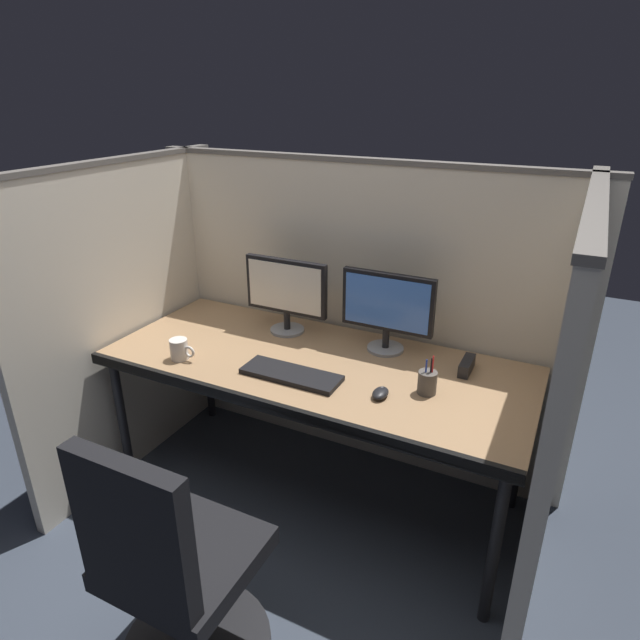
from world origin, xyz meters
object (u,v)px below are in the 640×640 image
monitor_left (286,291)px  red_stapler (467,366)px  monitor_right (387,307)px  computer_mouse (380,393)px  desk (314,372)px  office_chair (179,591)px  coffee_mug (180,349)px  keyboard_main (291,375)px  pen_cup (427,382)px

monitor_left → red_stapler: 0.92m
monitor_right → computer_mouse: monitor_right is taller
desk → monitor_right: size_ratio=4.42×
office_chair → coffee_mug: office_chair is taller
desk → computer_mouse: bearing=-21.6°
computer_mouse → coffee_mug: bearing=-174.2°
desk → red_stapler: red_stapler is taller
monitor_right → keyboard_main: monitor_right is taller
monitor_right → computer_mouse: bearing=-72.4°
red_stapler → monitor_left: bearing=178.7°
desk → monitor_left: bearing=138.9°
monitor_right → keyboard_main: 0.54m
computer_mouse → coffee_mug: 0.93m
monitor_left → keyboard_main: bearing=-58.2°
desk → red_stapler: (0.63, 0.22, 0.08)m
monitor_right → computer_mouse: size_ratio=4.48×
desk → keyboard_main: 0.17m
monitor_left → red_stapler: size_ratio=2.87×
red_stapler → monitor_right: bearing=173.8°
computer_mouse → keyboard_main: bearing=-177.8°
office_chair → pen_cup: (0.52, 0.94, 0.42)m
monitor_right → red_stapler: (0.38, -0.04, -0.19)m
desk → monitor_left: (-0.27, 0.24, 0.27)m
computer_mouse → coffee_mug: (-0.92, -0.09, 0.03)m
desk → monitor_right: bearing=46.7°
office_chair → keyboard_main: bearing=87.5°
computer_mouse → coffee_mug: size_ratio=0.76×
desk → keyboard_main: size_ratio=4.42×
computer_mouse → pen_cup: 0.19m
monitor_left → desk: bearing=-41.1°
office_chair → computer_mouse: bearing=61.7°
monitor_left → monitor_right: same height
monitor_left → computer_mouse: 0.77m
office_chair → keyboard_main: 0.90m
office_chair → coffee_mug: bearing=122.6°
monitor_right → coffee_mug: 0.95m
monitor_left → computer_mouse: (0.64, -0.38, -0.20)m
coffee_mug → red_stapler: coffee_mug is taller
computer_mouse → monitor_left: bearing=149.2°
monitor_left → keyboard_main: (0.25, -0.40, -0.20)m
office_chair → coffee_mug: (-0.56, 0.74, 0.42)m
office_chair → keyboard_main: (-0.03, 0.81, 0.39)m
desk → office_chair: (0.01, -0.98, -0.33)m
red_stapler → pen_cup: (-0.10, -0.25, 0.02)m
keyboard_main → coffee_mug: bearing=-171.6°
red_stapler → coffee_mug: bearing=-158.9°
office_chair → monitor_right: size_ratio=2.27×
office_chair → pen_cup: office_chair is taller
computer_mouse → red_stapler: 0.44m
pen_cup → red_stapler: bearing=67.6°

